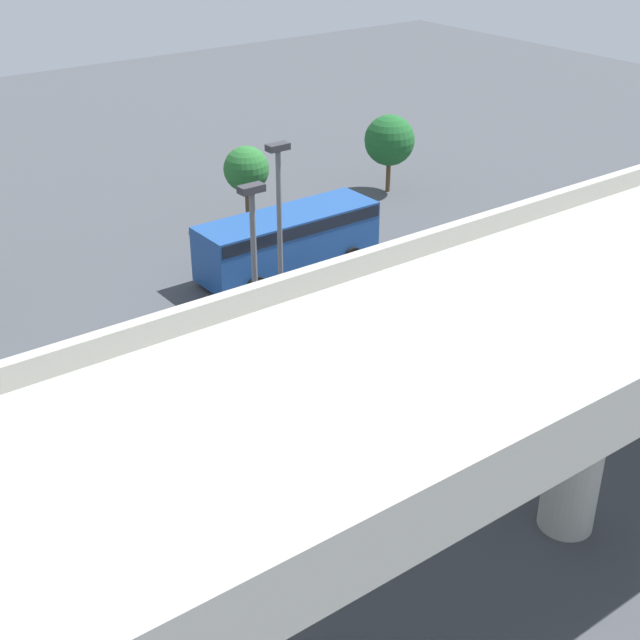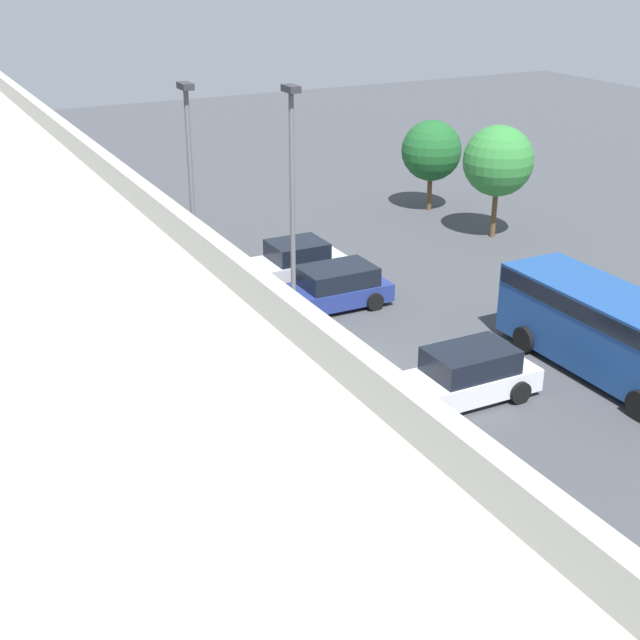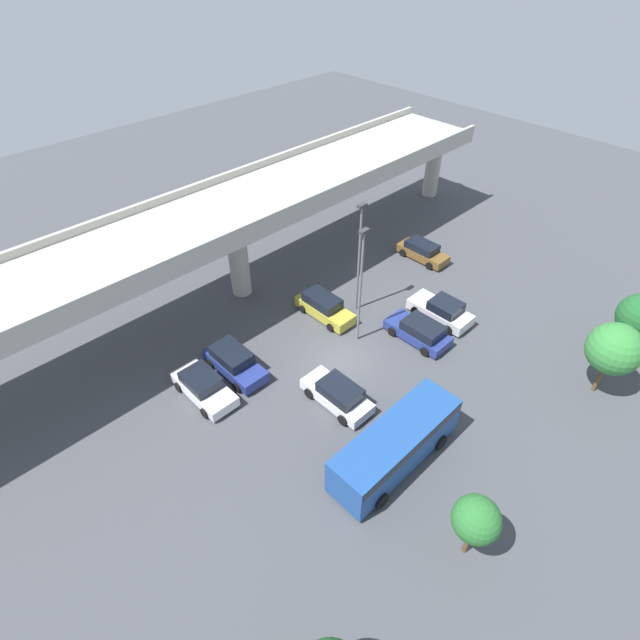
# 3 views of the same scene
# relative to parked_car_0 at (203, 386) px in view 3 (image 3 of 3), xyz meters

# --- Properties ---
(ground_plane) EXTENTS (104.74, 104.74, 0.00)m
(ground_plane) POSITION_rel_parked_car_0_xyz_m (8.19, -3.86, -0.73)
(ground_plane) COLOR #424449
(highway_overpass) EXTENTS (50.36, 7.49, 8.01)m
(highway_overpass) POSITION_rel_parked_car_0_xyz_m (8.19, 6.92, 5.90)
(highway_overpass) COLOR #ADAAA0
(highway_overpass) RESTS_ON ground_plane
(parked_car_0) EXTENTS (2.21, 4.64, 1.56)m
(parked_car_0) POSITION_rel_parked_car_0_xyz_m (0.00, 0.00, 0.00)
(parked_car_0) COLOR silver
(parked_car_0) RESTS_ON ground_plane
(parked_car_1) EXTENTS (2.16, 4.66, 1.69)m
(parked_car_1) POSITION_rel_parked_car_0_xyz_m (2.59, 0.32, 0.08)
(parked_car_1) COLOR navy
(parked_car_1) RESTS_ON ground_plane
(parked_car_2) EXTENTS (2.12, 4.63, 1.61)m
(parked_car_2) POSITION_rel_parked_car_0_xyz_m (5.45, -6.24, 0.03)
(parked_car_2) COLOR silver
(parked_car_2) RESTS_ON ground_plane
(parked_car_3) EXTENTS (2.00, 4.74, 1.66)m
(parked_car_3) POSITION_rel_parked_car_0_xyz_m (10.76, 0.35, 0.06)
(parked_car_3) COLOR gold
(parked_car_3) RESTS_ON ground_plane
(parked_car_4) EXTENTS (2.25, 4.58, 1.54)m
(parked_car_4) POSITION_rel_parked_car_0_xyz_m (13.66, -6.13, 0.01)
(parked_car_4) COLOR navy
(parked_car_4) RESTS_ON ground_plane
(parked_car_5) EXTENTS (2.24, 4.67, 1.68)m
(parked_car_5) POSITION_rel_parked_car_0_xyz_m (16.61, -5.88, 0.04)
(parked_car_5) COLOR silver
(parked_car_5) RESTS_ON ground_plane
(parked_car_6) EXTENTS (1.97, 4.50, 1.49)m
(parked_car_6) POSITION_rel_parked_car_0_xyz_m (22.17, 0.01, -0.01)
(parked_car_6) COLOR brown
(parked_car_6) RESTS_ON ground_plane
(shuttle_bus) EXTENTS (8.20, 2.80, 2.64)m
(shuttle_bus) POSITION_rel_parked_car_0_xyz_m (4.71, -11.25, 0.85)
(shuttle_bus) COLOR #1E478C
(shuttle_bus) RESTS_ON ground_plane
(lamp_post_near_aisle) EXTENTS (0.70, 0.35, 8.71)m
(lamp_post_near_aisle) POSITION_rel_parked_car_0_xyz_m (10.61, -3.13, 4.32)
(lamp_post_near_aisle) COLOR slate
(lamp_post_near_aisle) RESTS_ON ground_plane
(lamp_post_mid_lot) EXTENTS (0.70, 0.35, 8.62)m
(lamp_post_mid_lot) POSITION_rel_parked_car_0_xyz_m (13.08, -0.74, 4.28)
(lamp_post_mid_lot) COLOR slate
(lamp_post_mid_lot) RESTS_ON ground_plane
(tree_front_centre) EXTENTS (2.19, 2.19, 3.99)m
(tree_front_centre) POSITION_rel_parked_car_0_xyz_m (3.26, -16.78, 2.14)
(tree_front_centre) COLOR brown
(tree_front_centre) RESTS_ON ground_plane
(tree_front_right) EXTENTS (3.16, 3.16, 5.13)m
(tree_front_right) POSITION_rel_parked_car_0_xyz_m (17.77, -16.72, 2.80)
(tree_front_right) COLOR brown
(tree_front_right) RESTS_ON ground_plane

